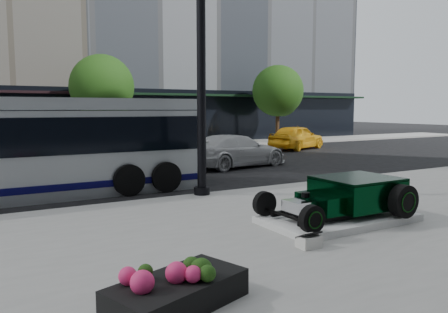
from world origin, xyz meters
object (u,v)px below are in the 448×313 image
hot_rod (350,195)px  white_sedan (236,151)px  lamppost (201,57)px  yellow_taxi (297,137)px  flower_planter (177,290)px

hot_rod → white_sedan: (2.91, 9.71, 0.03)m
lamppost → white_sedan: size_ratio=1.70×
yellow_taxi → white_sedan: bearing=103.2°
white_sedan → lamppost: bearing=131.0°
lamppost → yellow_taxi: 16.63m
lamppost → white_sedan: (4.46, 5.43, -3.33)m
flower_planter → white_sedan: bearing=55.7°
hot_rod → lamppost: bearing=110.0°
lamppost → yellow_taxi: bearing=41.2°
flower_planter → white_sedan: white_sedan is taller
hot_rod → white_sedan: white_sedan is taller
flower_planter → yellow_taxi: yellow_taxi is taller
hot_rod → flower_planter: hot_rod is taller
hot_rod → yellow_taxi: 18.45m
hot_rod → lamppost: 5.66m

